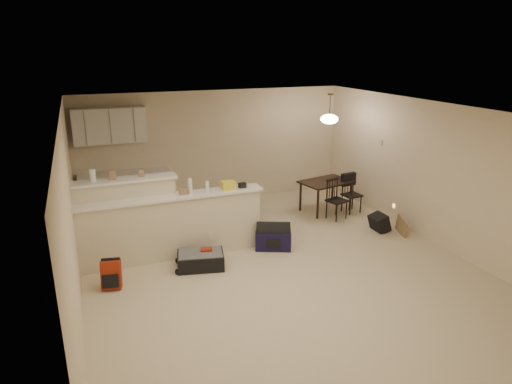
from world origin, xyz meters
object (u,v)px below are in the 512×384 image
dining_chair_near (337,199)px  dining_table (326,185)px  navy_duffel (273,239)px  dining_chair_far (352,194)px  pendant_lamp (329,119)px  black_daypack (379,223)px  red_backpack (111,275)px  suitcase (201,260)px

dining_chair_near → dining_table: bearing=69.9°
dining_chair_near → navy_duffel: bearing=-170.9°
dining_chair_far → navy_duffel: 2.54m
pendant_lamp → dining_chair_near: bearing=-93.4°
navy_duffel → black_daypack: (2.22, 0.00, -0.01)m
red_backpack → navy_duffel: size_ratio=0.68×
suitcase → navy_duffel: 1.40m
dining_chair_far → red_backpack: 5.26m
dining_table → black_daypack: (0.40, -1.38, -0.42)m
dining_chair_near → dining_chair_far: size_ratio=1.02×
dining_table → suitcase: size_ratio=1.62×
dining_table → dining_chair_near: dining_chair_near is taller
dining_chair_far → black_daypack: (-0.06, -1.09, -0.25)m
pendant_lamp → dining_chair_near: size_ratio=0.75×
dining_chair_far → dining_table: bearing=141.3°
dining_chair_near → red_backpack: 4.72m
dining_chair_near → black_daypack: dining_chair_near is taller
red_backpack → pendant_lamp: bearing=32.8°
pendant_lamp → dining_chair_far: pendant_lamp is taller
dining_chair_far → black_daypack: size_ratio=2.26×
pendant_lamp → dining_chair_near: 1.66m
suitcase → navy_duffel: (1.37, 0.24, 0.04)m
dining_table → navy_duffel: dining_table is taller
pendant_lamp → red_backpack: 5.22m
dining_table → dining_chair_near: bearing=-105.3°
navy_duffel → suitcase: bearing=-146.5°
suitcase → black_daypack: black_daypack is taller
dining_table → navy_duffel: bearing=-154.7°
red_backpack → navy_duffel: (2.76, 0.39, -0.04)m
dining_table → dining_chair_far: (0.47, -0.29, -0.18)m
pendant_lamp → dining_chair_far: size_ratio=0.76×
dining_chair_far → navy_duffel: dining_chair_far is taller
dining_chair_far → pendant_lamp: bearing=141.3°
pendant_lamp → navy_duffel: size_ratio=1.01×
dining_chair_far → red_backpack: bearing=-170.4°
dining_chair_far → suitcase: size_ratio=1.11×
dining_table → red_backpack: 4.92m
black_daypack → dining_chair_near: bearing=28.1°
red_backpack → navy_duffel: 2.78m
dining_chair_far → suitcase: bearing=-166.8°
dining_chair_near → pendant_lamp: bearing=69.9°
navy_duffel → black_daypack: navy_duffel is taller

